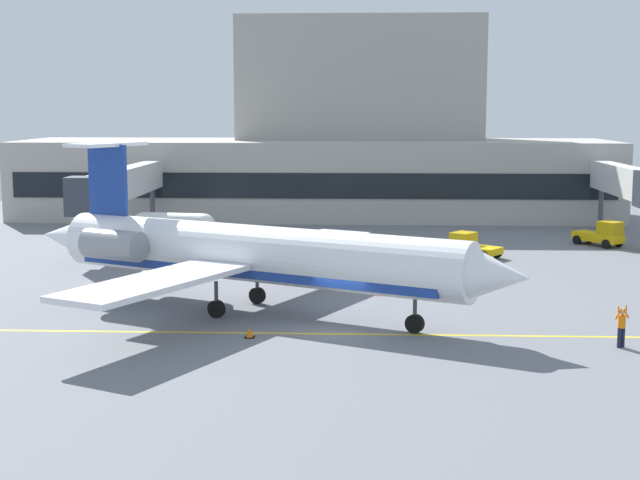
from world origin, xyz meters
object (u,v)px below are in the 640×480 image
Objects in this scene: baggage_tug at (602,234)px; belt_loader at (212,250)px; fuel_tank at (174,224)px; marshaller at (622,326)px; pushback_tractor at (471,246)px; regional_jet at (247,254)px.

baggage_tug is 1.15× the size of belt_loader.
fuel_tank is 42.64m from marshaller.
pushback_tractor is at bearing -19.68° from fuel_tank.
fuel_tank is at bearing 129.10° from marshaller.
baggage_tug is at bearing 18.16° from belt_loader.
pushback_tractor is 18.46m from belt_loader.
baggage_tug is 1.03× the size of pushback_tractor.
regional_jet is 34.45m from baggage_tug.
marshaller is at bearing -50.90° from fuel_tank.
regional_jet is 18.87m from marshaller.
belt_loader reaches higher than marshaller.
belt_loader is at bearing 106.33° from regional_jet.
marshaller is at bearing -81.39° from pushback_tractor.
baggage_tug is 30.35m from belt_loader.
regional_jet is 7.79× the size of belt_loader.
fuel_tank is at bearing 160.32° from pushback_tractor.
baggage_tug is 31.37m from marshaller.
fuel_tank reaches higher than pushback_tractor.
fuel_tank is at bearing 112.82° from belt_loader.
baggage_tug is at bearing 44.39° from regional_jet.
regional_jet reaches higher than pushback_tractor.
marshaller is (17.57, -6.53, -2.12)m from regional_jet.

